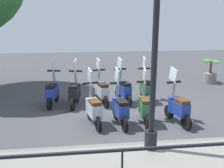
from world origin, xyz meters
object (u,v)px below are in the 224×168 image
object	(u,v)px
scooter_near_1	(145,107)
scooter_far_4	(53,92)
lamp_post_near	(154,61)
scooter_near_0	(178,107)
potted_palm	(210,73)
scooter_far_1	(123,89)
scooter_near_2	(120,108)
scooter_far_2	(102,90)
scooter_far_3	(75,92)
scooter_near_3	(94,109)
scooter_far_0	(145,88)

from	to	relation	value
scooter_near_1	scooter_far_4	world-z (taller)	same
lamp_post_near	scooter_near_0	size ratio (longest dim) A/B	2.79
lamp_post_near	potted_palm	size ratio (longest dim) A/B	4.05
scooter_far_1	scooter_far_4	distance (m)	2.38
scooter_near_1	potted_palm	bearing A→B (deg)	-39.50
scooter_near_1	scooter_far_1	world-z (taller)	same
scooter_near_2	scooter_far_1	xyz separation A→B (m)	(1.81, -0.38, 0.00)
scooter_near_0	scooter_far_4	size ratio (longest dim) A/B	1.00
scooter_near_0	scooter_far_4	bearing A→B (deg)	48.85
scooter_far_2	scooter_far_1	bearing A→B (deg)	-101.20
lamp_post_near	scooter_far_2	world-z (taller)	lamp_post_near
potted_palm	scooter_far_1	xyz separation A→B (m)	(-2.18, 4.28, 0.04)
scooter_near_0	scooter_far_3	xyz separation A→B (m)	(1.78, 2.85, 0.00)
scooter_near_2	scooter_far_3	size ratio (longest dim) A/B	1.00
scooter_near_3	scooter_far_3	size ratio (longest dim) A/B	1.00
lamp_post_near	scooter_far_3	size ratio (longest dim) A/B	2.79
scooter_near_2	scooter_far_2	world-z (taller)	same
scooter_near_3	scooter_far_1	bearing A→B (deg)	-45.60
lamp_post_near	scooter_near_3	distance (m)	2.55
scooter_near_3	scooter_far_3	xyz separation A→B (m)	(1.61, 0.55, 0.00)
scooter_far_4	potted_palm	bearing A→B (deg)	-61.90
scooter_near_3	scooter_far_2	world-z (taller)	same
potted_palm	scooter_near_1	bearing A→B (deg)	134.96
potted_palm	scooter_far_4	xyz separation A→B (m)	(-2.17, 6.66, 0.04)
scooter_near_3	scooter_far_2	distance (m)	1.74
scooter_near_1	scooter_near_3	xyz separation A→B (m)	(0.04, 1.42, 0.00)
scooter_far_2	scooter_far_3	distance (m)	0.90
scooter_far_1	potted_palm	bearing A→B (deg)	-78.77
potted_palm	scooter_far_3	size ratio (longest dim) A/B	0.69
scooter_far_1	scooter_near_3	bearing A→B (deg)	131.95
potted_palm	scooter_far_4	size ratio (longest dim) A/B	0.69
scooter_near_0	scooter_far_0	size ratio (longest dim) A/B	1.00
scooter_far_0	scooter_far_3	distance (m)	2.43
scooter_near_3	scooter_far_1	xyz separation A→B (m)	(1.74, -1.10, 0.00)
potted_palm	scooter_far_0	distance (m)	4.11
potted_palm	scooter_near_3	world-z (taller)	scooter_near_3
lamp_post_near	scooter_far_4	size ratio (longest dim) A/B	2.79
scooter_near_0	scooter_far_1	xyz separation A→B (m)	(1.91, 1.20, 0.00)
lamp_post_near	scooter_far_2	xyz separation A→B (m)	(3.36, 0.78, -1.57)
scooter_far_0	scooter_far_2	world-z (taller)	same
scooter_near_2	scooter_far_1	world-z (taller)	same
scooter_near_3	scooter_far_4	distance (m)	2.17
scooter_near_1	scooter_far_3	xyz separation A→B (m)	(1.65, 1.96, 0.00)
scooter_far_1	scooter_far_2	bearing A→B (deg)	77.33
scooter_near_0	scooter_far_4	xyz separation A→B (m)	(1.92, 3.58, 0.00)
scooter_near_0	scooter_far_0	xyz separation A→B (m)	(1.94, 0.42, 0.00)
scooter_near_2	scooter_far_4	world-z (taller)	same
scooter_near_2	scooter_far_0	bearing A→B (deg)	-40.51
scooter_near_0	scooter_near_1	world-z (taller)	same
scooter_near_1	scooter_near_2	distance (m)	0.70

